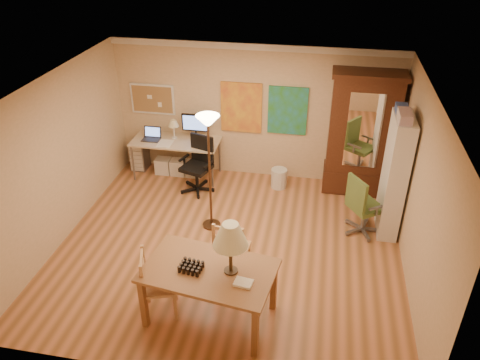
% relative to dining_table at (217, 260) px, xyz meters
% --- Properties ---
extents(floor, '(5.50, 5.50, 0.00)m').
position_rel_dining_table_xyz_m(floor, '(-0.17, 1.51, -0.99)').
color(floor, brown).
rests_on(floor, ground).
extents(crown_molding, '(5.50, 0.08, 0.12)m').
position_rel_dining_table_xyz_m(crown_molding, '(-0.17, 3.97, 1.65)').
color(crown_molding, white).
rests_on(crown_molding, floor).
extents(corkboard, '(0.90, 0.04, 0.62)m').
position_rel_dining_table_xyz_m(corkboard, '(-2.22, 3.98, 0.51)').
color(corkboard, '#A1784B').
rests_on(corkboard, floor).
extents(art_panel_left, '(0.80, 0.04, 1.00)m').
position_rel_dining_table_xyz_m(art_panel_left, '(-0.42, 3.98, 0.46)').
color(art_panel_left, yellow).
rests_on(art_panel_left, floor).
extents(art_panel_right, '(0.75, 0.04, 0.95)m').
position_rel_dining_table_xyz_m(art_panel_right, '(0.48, 3.98, 0.46)').
color(art_panel_right, teal).
rests_on(art_panel_right, floor).
extents(dining_table, '(1.79, 1.23, 1.57)m').
position_rel_dining_table_xyz_m(dining_table, '(0.00, 0.00, 0.00)').
color(dining_table, brown).
rests_on(dining_table, floor).
extents(ladder_chair_back, '(0.51, 0.49, 1.03)m').
position_rel_dining_table_xyz_m(ladder_chair_back, '(0.01, 0.84, -0.51)').
color(ladder_chair_back, tan).
rests_on(ladder_chair_back, floor).
extents(ladder_chair_left, '(0.56, 0.58, 1.00)m').
position_rel_dining_table_xyz_m(ladder_chair_left, '(-0.82, -0.04, -0.53)').
color(ladder_chair_left, tan).
rests_on(ladder_chair_left, floor).
extents(torchiere_lamp, '(0.38, 0.38, 2.06)m').
position_rel_dining_table_xyz_m(torchiere_lamp, '(-0.58, 2.04, 0.66)').
color(torchiere_lamp, '#462E1C').
rests_on(torchiere_lamp, floor).
extents(computer_desk, '(1.74, 0.76, 1.32)m').
position_rel_dining_table_xyz_m(computer_desk, '(-1.65, 3.67, -0.51)').
color(computer_desk, beige).
rests_on(computer_desk, floor).
extents(office_chair_black, '(0.68, 0.68, 1.10)m').
position_rel_dining_table_xyz_m(office_chair_black, '(-1.12, 3.16, -0.70)').
color(office_chair_black, black).
rests_on(office_chair_black, floor).
extents(office_chair_green, '(0.69, 0.68, 1.09)m').
position_rel_dining_table_xyz_m(office_chair_green, '(1.96, 2.33, -0.70)').
color(office_chair_green, slate).
rests_on(office_chair_green, floor).
extents(drawer_cart, '(0.31, 0.38, 0.63)m').
position_rel_dining_table_xyz_m(drawer_cart, '(-2.56, 3.78, -0.68)').
color(drawer_cart, slate).
rests_on(drawer_cart, floor).
extents(armoire, '(1.29, 0.61, 2.37)m').
position_rel_dining_table_xyz_m(armoire, '(1.89, 3.74, 0.04)').
color(armoire, '#381A0F').
rests_on(armoire, floor).
extents(bookshelf, '(0.31, 0.82, 2.06)m').
position_rel_dining_table_xyz_m(bookshelf, '(2.38, 2.52, 0.03)').
color(bookshelf, white).
rests_on(bookshelf, floor).
extents(wastebin, '(0.31, 0.31, 0.39)m').
position_rel_dining_table_xyz_m(wastebin, '(0.42, 3.55, -0.80)').
color(wastebin, silver).
rests_on(wastebin, floor).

